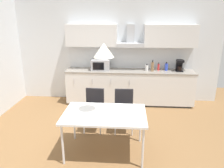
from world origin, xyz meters
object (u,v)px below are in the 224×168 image
coffee_maker (179,65)px  dining_table (105,116)px  pendant_lamp (104,50)px  bottle_white (147,68)px  microwave (101,65)px  bottle_brown (152,67)px  bottle_blue (166,67)px  chair_far_right (124,106)px  chair_far_left (94,105)px  bottle_red (158,67)px

coffee_maker → dining_table: 2.92m
pendant_lamp → bottle_white: bearing=69.2°
microwave → dining_table: bearing=-81.4°
bottle_brown → bottle_blue: (0.37, 0.11, -0.03)m
bottle_white → chair_far_right: bearing=-111.0°
bottle_white → chair_far_left: bearing=-128.9°
bottle_red → chair_far_left: bearing=-133.9°
chair_far_left → pendant_lamp: (0.31, -0.82, 1.28)m
coffee_maker → pendant_lamp: 2.99m
bottle_brown → bottle_red: 0.20m
coffee_maker → chair_far_left: 2.58m
coffee_maker → bottle_brown: (-0.70, -0.07, -0.02)m
bottle_white → chair_far_right: bottle_white is taller
microwave → bottle_red: bearing=2.1°
dining_table → pendant_lamp: bearing=-26.6°
bottle_brown → chair_far_right: (-0.70, -1.44, -0.51)m
microwave → bottle_blue: size_ratio=2.09×
bottle_blue → chair_far_left: size_ratio=0.26×
bottle_blue → bottle_red: size_ratio=1.09×
dining_table → chair_far_right: chair_far_right is taller
microwave → coffee_maker: bearing=0.7°
bottle_blue → chair_far_left: 2.34m
microwave → bottle_white: (1.22, -0.03, -0.06)m
microwave → chair_far_right: size_ratio=0.55×
coffee_maker → bottle_brown: size_ratio=1.03×
microwave → dining_table: 2.36m
bottle_white → bottle_blue: 0.52m
dining_table → bottle_brown: bearing=66.0°
microwave → chair_far_left: size_ratio=0.55×
bottle_blue → bottle_red: 0.20m
coffee_maker → bottle_blue: 0.33m
bottle_white → dining_table: (-0.87, -2.28, -0.30)m
bottle_brown → pendant_lamp: size_ratio=0.91×
pendant_lamp → dining_table: bearing=153.4°
chair_far_right → bottle_blue: bearing=55.2°
microwave → pendant_lamp: (0.35, -2.31, 0.75)m
bottle_brown → pendant_lamp: pendant_lamp is taller
dining_table → microwave: bearing=98.6°
microwave → bottle_white: bearing=-1.4°
bottle_white → bottle_brown: size_ratio=0.64×
bottle_white → dining_table: bearing=-110.8°
bottle_white → bottle_blue: bottle_blue is taller
bottle_brown → bottle_blue: 0.39m
coffee_maker → bottle_brown: coffee_maker is taller
bottle_blue → dining_table: bearing=-120.3°
coffee_maker → bottle_blue: (-0.33, 0.03, -0.05)m
bottle_brown → dining_table: bottle_brown is taller
microwave → coffee_maker: coffee_maker is taller
bottle_blue → dining_table: bottle_blue is taller
chair_far_left → bottle_red: bearing=46.1°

